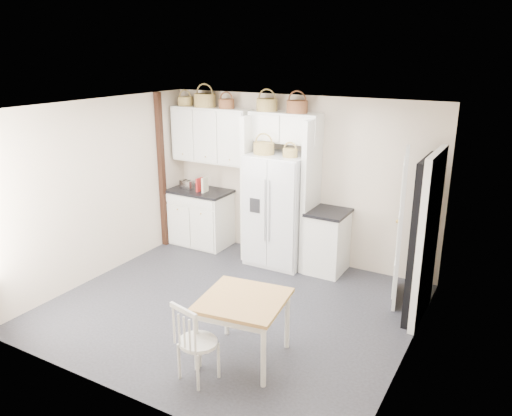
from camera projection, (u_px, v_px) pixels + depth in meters
The scene contains 29 objects.
floor at pixel (231, 307), 6.58m from camera, with size 4.50×4.50×0.00m, color #242428.
ceiling at pixel (228, 108), 5.79m from camera, with size 4.50×4.50×0.00m, color white.
wall_back at pixel (298, 179), 7.84m from camera, with size 4.50×4.50×0.00m, color beige.
wall_left at pixel (99, 190), 7.24m from camera, with size 4.00×4.00×0.00m, color beige.
wall_right at pixel (415, 248), 5.13m from camera, with size 4.00×4.00×0.00m, color beige.
refrigerator at pixel (279, 210), 7.75m from camera, with size 0.90×0.73×1.75m, color silver.
base_cab_left at pixel (201, 218), 8.63m from camera, with size 1.00×0.63×0.93m, color silver.
base_cab_right at pixel (328, 242), 7.54m from camera, with size 0.52×0.63×0.92m, color silver.
dining_table at pixel (243, 329), 5.40m from camera, with size 0.87×0.87×0.73m, color #AA8738.
windsor_chair at pixel (198, 342), 5.04m from camera, with size 0.41×0.38×0.84m, color silver.
counter_left at pixel (200, 191), 8.48m from camera, with size 1.04×0.67×0.04m, color black.
counter_right at pixel (329, 212), 7.39m from camera, with size 0.57×0.67×0.04m, color black.
toaster at pixel (187, 185), 8.48m from camera, with size 0.23×0.13×0.16m, color silver.
cookbook_red at pixel (199, 185), 8.36m from camera, with size 0.03×0.15×0.23m, color #B2201E.
cookbook_cream at pixel (205, 185), 8.30m from camera, with size 0.04×0.17×0.25m, color beige.
basket_upper_a at pixel (185, 101), 8.30m from camera, with size 0.26×0.26×0.15m, color brown.
basket_upper_b at pixel (205, 100), 8.11m from camera, with size 0.36×0.36×0.21m, color brown.
basket_upper_c at pixel (226, 104), 7.92m from camera, with size 0.25×0.25×0.15m, color brown.
basket_bridge_a at pixel (267, 105), 7.57m from camera, with size 0.33×0.33×0.19m, color brown.
basket_bridge_b at pixel (297, 107), 7.34m from camera, with size 0.32×0.32×0.18m, color brown.
basket_fridge_a at pixel (264, 148), 7.47m from camera, with size 0.32×0.32×0.17m, color brown.
basket_fridge_b at pixel (290, 153), 7.28m from camera, with size 0.22×0.22×0.12m, color brown.
upper_cabinet at pixel (212, 135), 8.22m from camera, with size 1.40×0.34×0.90m, color silver.
bridge_cabinet at pixel (285, 127), 7.52m from camera, with size 1.12×0.34×0.45m, color silver.
fridge_panel_left at pixel (252, 187), 7.95m from camera, with size 0.08×0.60×2.30m, color silver.
fridge_panel_right at pixel (311, 196), 7.47m from camera, with size 0.08×0.60×2.30m, color silver.
trim_post at pixel (162, 172), 8.33m from camera, with size 0.09×0.09×2.60m, color black.
doorway_void at pixel (424, 240), 6.08m from camera, with size 0.18×0.85×2.05m, color black.
door_slab at pixel (401, 227), 6.53m from camera, with size 0.80×0.04×2.05m, color white.
Camera 1 is at (3.17, -4.95, 3.24)m, focal length 35.00 mm.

